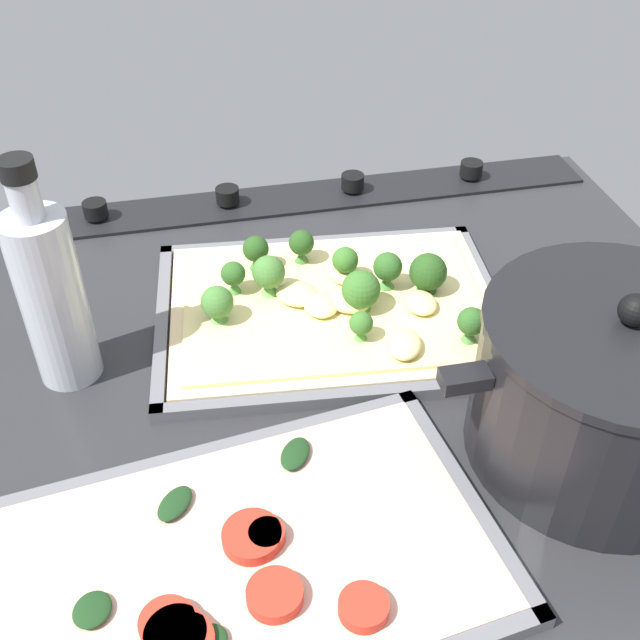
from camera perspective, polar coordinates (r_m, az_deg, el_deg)
ground_plane at (r=71.42cm, az=2.48°, el=-4.76°), size 76.84×69.61×3.00cm
stove_control_panel at (r=94.76cm, az=-2.15°, el=9.13°), size 73.77×7.00×2.60cm
baking_tray_front at (r=76.22cm, az=0.78°, el=0.49°), size 36.28×28.43×1.30cm
broccoli_pizza at (r=75.31cm, az=1.02°, el=1.46°), size 33.67×25.82×5.60cm
baking_tray_back at (r=57.16cm, az=-5.68°, el=-17.65°), size 38.84×26.99×1.30cm
veggie_pizza_back at (r=56.33cm, az=-5.86°, el=-17.62°), size 36.15×24.30×1.90cm
cooking_pot at (r=63.33cm, az=20.61°, el=-4.79°), size 27.85×21.06×15.56cm
oil_bottle at (r=68.55cm, az=-19.27°, el=1.82°), size 5.51×5.51×21.41cm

